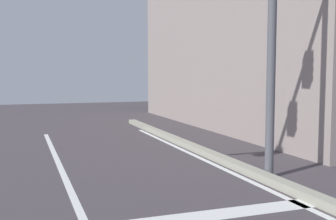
# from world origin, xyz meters

# --- Properties ---
(stop_bar) EXTENTS (3.22, 0.40, 0.01)m
(stop_bar) POSITION_xyz_m (1.71, 7.48, 0.00)
(stop_bar) COLOR silver
(stop_bar) RESTS_ON ground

